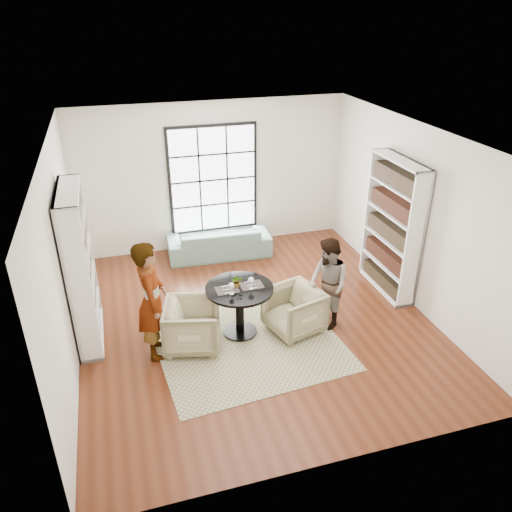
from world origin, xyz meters
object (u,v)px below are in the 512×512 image
object	(u,v)px
person_left	(152,301)
person_right	(328,284)
wine_glass_left	(231,286)
wine_glass_right	(251,281)
armchair_left	(192,325)
armchair_right	(294,310)
sofa	(219,241)
flower_centerpiece	(237,281)
pedestal_table	(240,300)

from	to	relation	value
person_left	person_right	bearing A→B (deg)	-85.82
wine_glass_left	wine_glass_right	xyz separation A→B (m)	(0.31, 0.06, 0.01)
armchair_left	person_right	world-z (taller)	person_right
armchair_right	armchair_left	bearing A→B (deg)	-107.46
person_left	wine_glass_right	distance (m)	1.47
wine_glass_right	wine_glass_left	bearing A→B (deg)	-170.06
sofa	flower_centerpiece	xyz separation A→B (m)	(-0.32, -2.71, 0.62)
person_left	wine_glass_left	xyz separation A→B (m)	(1.16, -0.02, 0.05)
armchair_left	person_left	size ratio (longest dim) A/B	0.45
pedestal_table	person_left	xyz separation A→B (m)	(-1.31, -0.13, 0.31)
armchair_right	person_right	xyz separation A→B (m)	(0.55, 0.00, 0.39)
armchair_right	person_right	bearing A→B (deg)	73.83
person_left	person_right	xyz separation A→B (m)	(2.69, -0.04, -0.16)
wine_glass_left	flower_centerpiece	xyz separation A→B (m)	(0.13, 0.17, -0.04)
wine_glass_left	wine_glass_right	bearing A→B (deg)	9.94
person_left	wine_glass_left	size ratio (longest dim) A/B	9.86
wine_glass_right	armchair_right	bearing A→B (deg)	-6.29
person_left	flower_centerpiece	xyz separation A→B (m)	(1.28, 0.16, 0.02)
person_left	flower_centerpiece	distance (m)	1.29
person_right	pedestal_table	bearing A→B (deg)	-101.00
armchair_left	wine_glass_left	bearing A→B (deg)	-77.42
sofa	wine_glass_right	size ratio (longest dim) A/B	10.37
armchair_left	flower_centerpiece	xyz separation A→B (m)	(0.73, 0.16, 0.55)
sofa	person_left	distance (m)	3.34
sofa	wine_glass_left	xyz separation A→B (m)	(-0.45, -2.88, 0.66)
wine_glass_right	sofa	bearing A→B (deg)	87.35
armchair_right	wine_glass_left	xyz separation A→B (m)	(-0.98, 0.02, 0.60)
armchair_left	armchair_right	world-z (taller)	armchair_left
sofa	wine_glass_left	bearing A→B (deg)	84.26
sofa	armchair_right	size ratio (longest dim) A/B	2.60
armchair_left	flower_centerpiece	distance (m)	0.93
sofa	armchair_left	xyz separation A→B (m)	(-1.05, -2.87, 0.07)
armchair_left	wine_glass_left	size ratio (longest dim) A/B	4.43
armchair_left	flower_centerpiece	bearing A→B (deg)	-63.79
sofa	armchair_right	distance (m)	2.95
sofa	armchair_left	world-z (taller)	armchair_left
wine_glass_right	pedestal_table	bearing A→B (deg)	151.13
pedestal_table	sofa	world-z (taller)	pedestal_table
pedestal_table	wine_glass_right	distance (m)	0.41
sofa	flower_centerpiece	distance (m)	2.80
wine_glass_right	flower_centerpiece	world-z (taller)	wine_glass_right
person_left	armchair_left	bearing A→B (deg)	-85.06
armchair_right	wine_glass_left	bearing A→B (deg)	-107.27
wine_glass_right	person_right	bearing A→B (deg)	-3.47
armchair_right	wine_glass_right	size ratio (longest dim) A/B	3.99
person_right	flower_centerpiece	size ratio (longest dim) A/B	7.66
pedestal_table	person_right	bearing A→B (deg)	-6.68
armchair_right	sofa	bearing A→B (deg)	174.35
armchair_left	sofa	bearing A→B (deg)	-5.96
sofa	pedestal_table	bearing A→B (deg)	87.01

